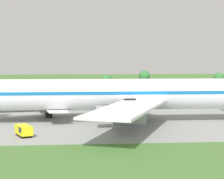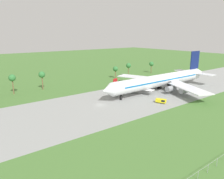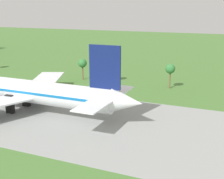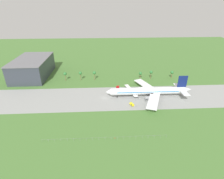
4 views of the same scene
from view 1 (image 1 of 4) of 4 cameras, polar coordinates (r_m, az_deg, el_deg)
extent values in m
cylinder|color=white|center=(85.78, 0.00, -0.67)|extent=(66.81, 6.51, 6.51)
cube|color=#146BB7|center=(85.74, 0.00, -0.34)|extent=(56.79, 6.64, 0.65)
cube|color=white|center=(71.02, 2.42, -2.59)|extent=(19.24, 31.38, 0.44)
cube|color=white|center=(101.13, 0.21, -0.59)|extent=(19.24, 31.38, 0.44)
cylinder|color=gray|center=(78.29, -0.13, -3.34)|extent=(5.86, 2.93, 2.93)
cylinder|color=gray|center=(72.15, 2.39, -3.98)|extent=(5.86, 2.93, 2.93)
cylinder|color=gray|center=(93.76, -0.93, -2.10)|extent=(5.86, 2.93, 2.93)
cylinder|color=gray|center=(100.42, 0.30, -1.69)|extent=(5.86, 2.93, 2.93)
cube|color=black|center=(82.95, 2.52, -3.15)|extent=(2.40, 1.20, 5.36)
cube|color=black|center=(90.00, 1.92, -2.57)|extent=(2.40, 1.20, 5.36)
cylinder|color=white|center=(94.46, -8.92, -2.02)|extent=(30.07, 9.92, 3.31)
cube|color=white|center=(94.50, -8.91, -2.22)|extent=(9.90, 27.29, 0.24)
cube|color=black|center=(94.64, -8.91, -2.97)|extent=(1.83, 3.17, 3.15)
cube|color=black|center=(72.23, -12.30, -6.32)|extent=(3.20, 4.29, 0.40)
cube|color=yellow|center=(72.07, -12.32, -5.56)|extent=(3.66, 5.00, 1.54)
cube|color=black|center=(70.83, -12.03, -5.53)|extent=(2.51, 2.28, 0.90)
cylinder|color=brown|center=(135.60, 14.80, -0.15)|extent=(0.56, 0.56, 6.81)
sphere|color=#337538|center=(135.37, 14.83, 1.54)|extent=(3.60, 3.60, 3.60)
cylinder|color=brown|center=(127.98, -0.81, -0.38)|extent=(0.56, 0.56, 6.27)
sphere|color=#337538|center=(127.74, -0.81, 1.29)|extent=(3.60, 3.60, 3.60)
cylinder|color=brown|center=(129.38, 4.58, -0.05)|extent=(0.56, 0.56, 7.56)
sphere|color=#337538|center=(129.14, 4.59, 1.89)|extent=(3.60, 3.60, 3.60)
camera|label=2|loc=(86.78, -89.93, 11.70)|focal=35.00mm
camera|label=3|loc=(74.46, 73.37, 13.78)|focal=50.00mm
camera|label=4|loc=(92.98, -156.04, 41.80)|focal=28.00mm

